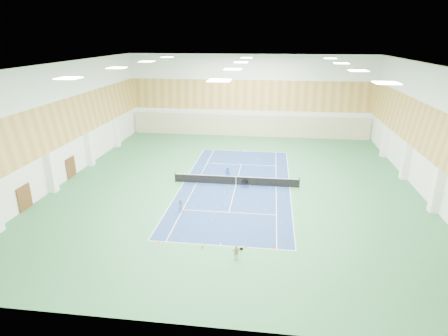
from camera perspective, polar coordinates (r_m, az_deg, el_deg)
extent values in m
plane|color=#2F6F41|center=(38.61, 1.83, -2.57)|extent=(40.00, 40.00, 0.00)
cube|color=navy|center=(38.61, 1.83, -2.57)|extent=(10.97, 23.77, 0.01)
cube|color=#C6B793|center=(56.94, 3.79, 6.43)|extent=(35.40, 0.16, 3.20)
cube|color=#593319|center=(37.34, -28.12, -4.00)|extent=(0.08, 1.80, 2.20)
cube|color=#593319|center=(43.58, -22.30, 0.09)|extent=(0.08, 1.80, 2.20)
imported|color=#204196|center=(38.95, 0.56, -1.02)|extent=(0.68, 0.51, 1.71)
imported|color=#93929A|center=(32.81, -6.55, -5.76)|extent=(0.67, 0.58, 1.20)
imported|color=tan|center=(26.26, 1.88, -12.73)|extent=(0.69, 0.40, 1.11)
cone|color=#FF530D|center=(33.14, -5.76, -6.37)|extent=(0.22, 0.22, 0.24)
cone|color=#FF590D|center=(32.59, -1.47, -6.76)|extent=(0.20, 0.20, 0.22)
cone|color=#FF560D|center=(32.96, 3.78, -6.50)|extent=(0.18, 0.18, 0.20)
cone|color=orange|center=(32.70, 6.54, -6.82)|extent=(0.18, 0.18, 0.20)
cone|color=orange|center=(28.65, -9.93, -11.09)|extent=(0.19, 0.19, 0.21)
cone|color=#DA450B|center=(27.76, -3.29, -11.84)|extent=(0.23, 0.23, 0.25)
cone|color=orange|center=(27.78, 3.34, -11.83)|extent=(0.21, 0.21, 0.23)
cone|color=#D85E0B|center=(28.05, 7.67, -11.66)|extent=(0.21, 0.21, 0.23)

